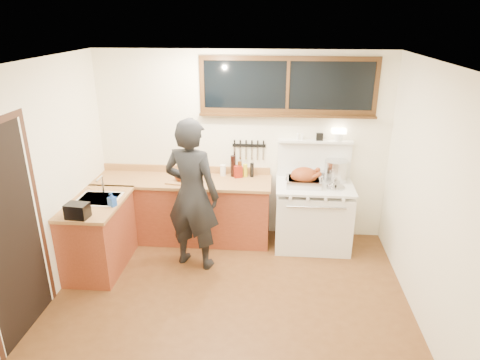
# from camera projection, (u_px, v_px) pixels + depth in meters

# --- Properties ---
(ground_plane) EXTENTS (4.00, 3.50, 0.02)m
(ground_plane) POSITION_uv_depth(u_px,v_px,m) (229.00, 304.00, 4.78)
(ground_plane) COLOR #563116
(room_shell) EXTENTS (4.10, 3.60, 2.65)m
(room_shell) POSITION_uv_depth(u_px,v_px,m) (228.00, 164.00, 4.18)
(room_shell) COLOR white
(room_shell) RESTS_ON ground
(counter_back) EXTENTS (2.44, 0.64, 1.00)m
(counter_back) POSITION_uv_depth(u_px,v_px,m) (184.00, 209.00, 6.02)
(counter_back) COLOR maroon
(counter_back) RESTS_ON ground
(counter_left) EXTENTS (0.64, 1.09, 0.90)m
(counter_left) POSITION_uv_depth(u_px,v_px,m) (99.00, 234.00, 5.32)
(counter_left) COLOR maroon
(counter_left) RESTS_ON ground
(sink_unit) EXTENTS (0.50, 0.45, 0.37)m
(sink_unit) POSITION_uv_depth(u_px,v_px,m) (99.00, 203.00, 5.25)
(sink_unit) COLOR white
(sink_unit) RESTS_ON counter_left
(vintage_stove) EXTENTS (1.02, 0.74, 1.60)m
(vintage_stove) POSITION_uv_depth(u_px,v_px,m) (313.00, 214.00, 5.83)
(vintage_stove) COLOR white
(vintage_stove) RESTS_ON ground
(back_window) EXTENTS (2.32, 0.13, 0.77)m
(back_window) POSITION_uv_depth(u_px,v_px,m) (288.00, 92.00, 5.58)
(back_window) COLOR black
(back_window) RESTS_ON room_shell
(left_doorway) EXTENTS (0.02, 1.04, 2.17)m
(left_doorway) POSITION_uv_depth(u_px,v_px,m) (12.00, 233.00, 4.03)
(left_doorway) COLOR black
(left_doorway) RESTS_ON ground
(knife_strip) EXTENTS (0.46, 0.03, 0.28)m
(knife_strip) POSITION_uv_depth(u_px,v_px,m) (249.00, 146.00, 5.90)
(knife_strip) COLOR black
(knife_strip) RESTS_ON room_shell
(man) EXTENTS (0.80, 0.64, 1.92)m
(man) POSITION_uv_depth(u_px,v_px,m) (192.00, 195.00, 5.20)
(man) COLOR black
(man) RESTS_ON ground
(soap_bottle) EXTENTS (0.10, 0.10, 0.17)m
(soap_bottle) POSITION_uv_depth(u_px,v_px,m) (112.00, 199.00, 5.01)
(soap_bottle) COLOR #2350B1
(soap_bottle) RESTS_ON counter_left
(toaster) EXTENTS (0.26, 0.19, 0.17)m
(toaster) POSITION_uv_depth(u_px,v_px,m) (77.00, 211.00, 4.72)
(toaster) COLOR black
(toaster) RESTS_ON counter_left
(cutting_board) EXTENTS (0.42, 0.35, 0.14)m
(cutting_board) POSITION_uv_depth(u_px,v_px,m) (182.00, 178.00, 5.75)
(cutting_board) COLOR #A97643
(cutting_board) RESTS_ON counter_back
(roast_turkey) EXTENTS (0.49, 0.35, 0.25)m
(roast_turkey) POSITION_uv_depth(u_px,v_px,m) (304.00, 178.00, 5.61)
(roast_turkey) COLOR silver
(roast_turkey) RESTS_ON vintage_stove
(stockpot) EXTENTS (0.37, 0.37, 0.29)m
(stockpot) POSITION_uv_depth(u_px,v_px,m) (336.00, 171.00, 5.75)
(stockpot) COLOR silver
(stockpot) RESTS_ON vintage_stove
(saucepan) EXTENTS (0.16, 0.27, 0.11)m
(saucepan) POSITION_uv_depth(u_px,v_px,m) (320.00, 174.00, 5.88)
(saucepan) COLOR silver
(saucepan) RESTS_ON vintage_stove
(pot_lid) EXTENTS (0.31, 0.31, 0.04)m
(pot_lid) POSITION_uv_depth(u_px,v_px,m) (336.00, 187.00, 5.56)
(pot_lid) COLOR silver
(pot_lid) RESTS_ON vintage_stove
(coffee_tin) EXTENTS (0.14, 0.12, 0.17)m
(coffee_tin) POSITION_uv_depth(u_px,v_px,m) (238.00, 171.00, 5.90)
(coffee_tin) COLOR maroon
(coffee_tin) RESTS_ON counter_back
(pitcher) EXTENTS (0.10, 0.10, 0.15)m
(pitcher) POSITION_uv_depth(u_px,v_px,m) (223.00, 170.00, 5.97)
(pitcher) COLOR white
(pitcher) RESTS_ON counter_back
(bottle_cluster) EXTENTS (0.32, 0.07, 0.30)m
(bottle_cluster) POSITION_uv_depth(u_px,v_px,m) (240.00, 168.00, 5.92)
(bottle_cluster) COLOR black
(bottle_cluster) RESTS_ON counter_back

